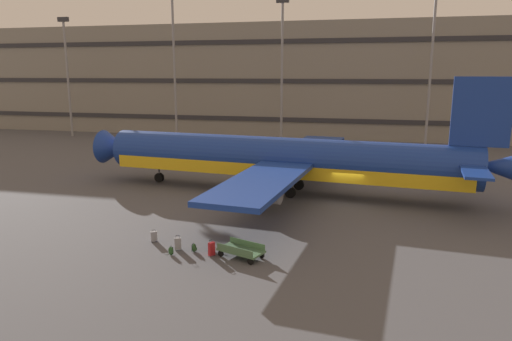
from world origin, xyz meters
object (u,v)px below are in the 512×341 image
Objects in this scene: airliner at (286,159)px; backpack_black at (171,251)px; backpack_scuffed at (194,248)px; baggage_cart at (241,250)px; suitcase_upright at (178,244)px; backpack_teal at (211,248)px; suitcase_small at (154,236)px; suitcase_red at (212,249)px.

backpack_black is (-3.96, -15.69, -2.76)m from airliner.
backpack_scuffed is 2.91m from baggage_cart.
backpack_scuffed is 0.17× the size of baggage_cart.
suitcase_upright reaches higher than backpack_teal.
backpack_black is at bearing -42.98° from suitcase_small.
airliner is at bearing 75.38° from suitcase_upright.
baggage_cart is (0.08, -15.06, -2.58)m from airliner.
backpack_scuffed is at bearing -18.18° from suitcase_small.
suitcase_upright is 3.96m from baggage_cart.
backpack_scuffed is at bearing -100.71° from airliner.
baggage_cart reaches higher than backpack_teal.
airliner is 14.92m from backpack_teal.
backpack_teal is (-0.32, 0.75, -0.23)m from suitcase_red.
suitcase_upright is 2.23m from suitcase_small.
suitcase_upright is at bearing 176.79° from baggage_cart.
backpack_teal is (3.96, -0.64, -0.15)m from suitcase_small.
suitcase_small is at bearing 161.82° from backpack_scuffed.
suitcase_red is at bearing -17.29° from backpack_scuffed.
baggage_cart reaches higher than suitcase_small.
backpack_black reaches higher than backpack_teal.
airliner is at bearing 67.03° from suitcase_small.
suitcase_red reaches higher than backpack_black.
suitcase_small is at bearing 154.74° from suitcase_upright.
baggage_cart is at bearing 7.15° from suitcase_red.
airliner is 15.28m from baggage_cart.
backpack_teal is (2.03, 1.16, -0.04)m from backpack_black.
airliner is 47.32× the size of suitcase_small.
suitcase_red is 0.29× the size of baggage_cart.
suitcase_upright is at bearing -104.62° from airliner.
baggage_cart is (2.01, -0.53, 0.22)m from backpack_teal.
baggage_cart reaches higher than backpack_black.
suitcase_red is (-1.61, -15.28, -2.56)m from airliner.
backpack_scuffed is at bearing -3.10° from suitcase_upright.
suitcase_upright is (-3.87, -14.84, -2.60)m from airliner.
suitcase_small is at bearing 170.84° from backpack_teal.
backpack_teal is at bearing 22.59° from backpack_scuffed.
airliner is 40.20× the size of suitcase_upright.
suitcase_upright is 1.18× the size of suitcase_small.
suitcase_red is 4.50m from suitcase_small.
airliner reaches higher than backpack_teal.
baggage_cart is at bearing -11.11° from suitcase_small.
suitcase_small is 4.01m from backpack_teal.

